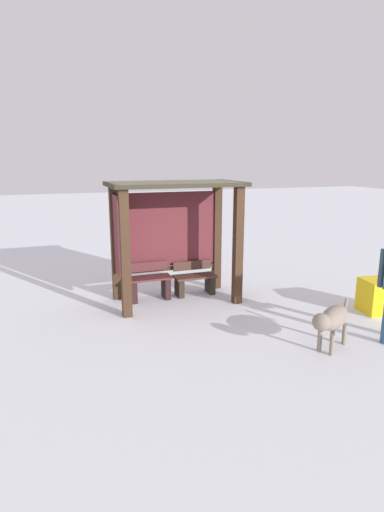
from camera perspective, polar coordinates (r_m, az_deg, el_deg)
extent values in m
plane|color=silver|center=(8.74, -2.19, -6.14)|extent=(60.00, 60.00, 0.00)
cube|color=#3E2819|center=(7.64, -9.20, 0.15)|extent=(0.17, 0.17, 2.38)
cube|color=#3E2819|center=(8.35, 6.35, 1.34)|extent=(0.17, 0.17, 2.38)
cube|color=#3E2819|center=(8.69, -10.53, 1.66)|extent=(0.17, 0.17, 2.38)
cube|color=#3E2819|center=(9.31, 3.43, 2.63)|extent=(0.17, 0.17, 2.38)
cube|color=black|center=(8.27, -2.34, 9.91)|extent=(2.63, 1.43, 0.08)
cube|color=maroon|center=(8.89, -3.33, 3.66)|extent=(2.11, 0.08, 1.59)
cube|color=#3E2819|center=(9.05, -3.22, -1.71)|extent=(2.11, 0.06, 0.08)
cube|color=maroon|center=(8.30, -10.20, 2.79)|extent=(0.08, 0.60, 1.59)
cube|color=#58292A|center=(8.69, -5.89, -3.03)|extent=(0.91, 0.42, 0.04)
cube|color=#58292A|center=(8.82, -6.22, -1.46)|extent=(0.87, 0.04, 0.20)
cube|color=black|center=(8.85, -3.61, -4.37)|extent=(0.12, 0.36, 0.46)
cube|color=black|center=(8.69, -8.15, -4.81)|extent=(0.12, 0.36, 0.46)
cube|color=#4B3027|center=(8.99, 0.41, -2.82)|extent=(0.91, 0.41, 0.04)
cube|color=#4B3027|center=(9.11, 0.01, -1.30)|extent=(0.87, 0.04, 0.20)
cube|color=#2D241B|center=(9.18, 2.50, -3.92)|extent=(0.12, 0.35, 0.39)
cube|color=#2D241B|center=(8.94, -1.75, -4.38)|extent=(0.12, 0.35, 0.39)
cylinder|color=#2F4755|center=(7.31, 24.71, -1.53)|extent=(0.13, 0.13, 0.62)
ellipsoid|color=gray|center=(6.83, 18.99, -8.03)|extent=(0.83, 0.66, 0.35)
sphere|color=gray|center=(6.39, 17.40, -8.70)|extent=(0.26, 0.26, 0.26)
cylinder|color=gray|center=(7.21, 20.37, -6.57)|extent=(0.15, 0.11, 0.27)
cylinder|color=gray|center=(6.78, 17.19, -11.17)|extent=(0.07, 0.07, 0.33)
cylinder|color=gray|center=(6.71, 18.73, -11.54)|extent=(0.07, 0.07, 0.33)
cylinder|color=gray|center=(7.20, 18.82, -9.82)|extent=(0.07, 0.07, 0.33)
cylinder|color=gray|center=(7.14, 20.28, -10.14)|extent=(0.07, 0.07, 0.33)
cube|color=yellow|center=(8.81, 24.52, -4.99)|extent=(0.77, 0.65, 0.65)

